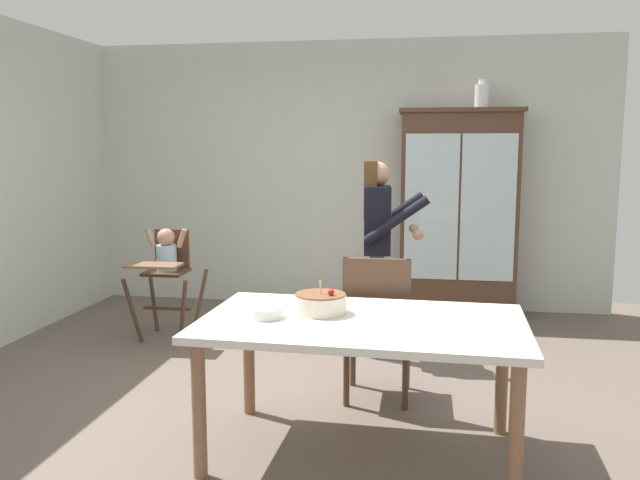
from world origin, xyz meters
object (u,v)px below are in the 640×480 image
ceramic_vase (482,96)px  dining_chair_far_side (377,319)px  adult_person (378,234)px  dining_table (362,335)px  china_cabinet (458,213)px  high_chair_with_toddler (166,263)px  serving_bowl (266,313)px  birthday_cake (321,303)px

ceramic_vase → dining_chair_far_side: 2.95m
adult_person → dining_table: size_ratio=0.89×
china_cabinet → high_chair_with_toddler: china_cabinet is taller
high_chair_with_toddler → serving_bowl: 2.39m
ceramic_vase → birthday_cake: (-1.04, -3.00, -1.32)m
adult_person → serving_bowl: bearing=159.8°
china_cabinet → adult_person: bearing=-116.1°
dining_table → birthday_cake: birthday_cake is taller
china_cabinet → high_chair_with_toddler: (-2.50, -1.19, -0.35)m
high_chair_with_toddler → dining_table: bearing=-46.6°
ceramic_vase → serving_bowl: bearing=-112.7°
dining_table → dining_chair_far_side: 0.72m
dining_chair_far_side → serving_bowl: bearing=54.9°
high_chair_with_toddler → serving_bowl: (1.37, -1.95, 0.11)m
dining_table → high_chair_with_toddler: bearing=134.6°
high_chair_with_toddler → birthday_cake: size_ratio=3.39×
ceramic_vase → adult_person: (-0.86, -1.38, -1.15)m
dining_table → serving_bowl: size_ratio=9.52×
china_cabinet → serving_bowl: size_ratio=11.10×
ceramic_vase → adult_person: 1.99m
adult_person → birthday_cake: bearing=167.7°
ceramic_vase → adult_person: ceramic_vase is taller
adult_person → ceramic_vase: bearing=-37.6°
serving_bowl → ceramic_vase: bearing=67.3°
birthday_cake → high_chair_with_toddler: bearing=132.2°
high_chair_with_toddler → adult_person: bearing=-7.1°
high_chair_with_toddler → serving_bowl: size_ratio=5.28×
high_chair_with_toddler → china_cabinet: bearing=24.2°
high_chair_with_toddler → dining_chair_far_side: dining_chair_far_side is taller
adult_person → birthday_cake: size_ratio=5.47×
dining_chair_far_side → birthday_cake: bearing=66.8°
high_chair_with_toddler → ceramic_vase: bearing=22.7°
birthday_cake → dining_table: bearing=-22.1°
high_chair_with_toddler → dining_chair_far_side: 2.25m
china_cabinet → adult_person: size_ratio=1.31×
adult_person → birthday_cake: 1.64m
ceramic_vase → birthday_cake: 3.44m
adult_person → serving_bowl: size_ratio=8.50×
china_cabinet → ceramic_vase: 1.13m
china_cabinet → birthday_cake: 3.12m
china_cabinet → ceramic_vase: (0.18, 0.00, 1.11)m
serving_bowl → birthday_cake: bearing=28.2°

